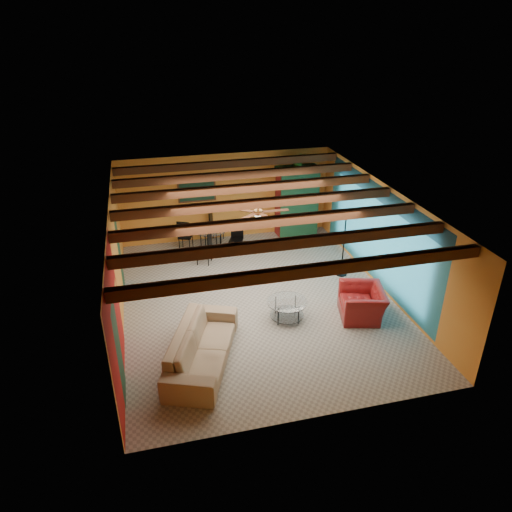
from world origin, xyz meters
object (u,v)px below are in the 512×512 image
object	(u,v)px
armoire	(297,202)
potted_plant	(298,161)
dining_table	(211,236)
floor_lamp	(344,244)
vase	(210,218)
armchair	(362,303)
coffee_table	(287,310)
sofa	(202,346)

from	to	relation	value
armoire	potted_plant	xyz separation A→B (m)	(0.00, 0.00, 1.34)
dining_table	floor_lamp	size ratio (longest dim) A/B	1.01
dining_table	vase	size ratio (longest dim) A/B	10.33
dining_table	vase	xyz separation A→B (m)	(0.00, 0.00, 0.58)
armchair	floor_lamp	world-z (taller)	floor_lamp
coffee_table	potted_plant	size ratio (longest dim) A/B	1.81
armchair	vase	xyz separation A→B (m)	(-2.87, 4.29, 0.71)
sofa	armoire	xyz separation A→B (m)	(3.87, 5.70, 0.69)
sofa	armchair	xyz separation A→B (m)	(3.86, 0.76, -0.02)
floor_lamp	vase	bearing A→B (deg)	144.57
potted_plant	vase	world-z (taller)	potted_plant
coffee_table	armoire	xyz separation A→B (m)	(1.74, 4.62, 0.84)
armchair	vase	bearing A→B (deg)	-131.91
potted_plant	floor_lamp	bearing A→B (deg)	-83.25
armchair	dining_table	size ratio (longest dim) A/B	0.59
armchair	armoire	world-z (taller)	armoire
sofa	vase	xyz separation A→B (m)	(0.99, 5.05, 0.69)
sofa	armoire	distance (m)	6.92
sofa	coffee_table	world-z (taller)	sofa
armoire	floor_lamp	distance (m)	2.96
sofa	coffee_table	xyz separation A→B (m)	(2.13, 1.08, -0.15)
sofa	potted_plant	xyz separation A→B (m)	(3.87, 5.70, 2.03)
sofa	floor_lamp	size ratio (longest dim) A/B	1.41
coffee_table	sofa	bearing A→B (deg)	-153.19
dining_table	armoire	world-z (taller)	armoire
coffee_table	potted_plant	world-z (taller)	potted_plant
dining_table	potted_plant	bearing A→B (deg)	12.65
sofa	armoire	bearing A→B (deg)	-12.91
coffee_table	potted_plant	distance (m)	5.40
floor_lamp	potted_plant	bearing A→B (deg)	96.75
sofa	armchair	bearing A→B (deg)	-57.57
sofa	coffee_table	size ratio (longest dim) A/B	2.81
sofa	vase	world-z (taller)	vase
coffee_table	dining_table	xyz separation A→B (m)	(-1.14, 3.98, 0.25)
floor_lamp	vase	size ratio (longest dim) A/B	10.20
dining_table	sofa	bearing A→B (deg)	-101.11
dining_table	armoire	xyz separation A→B (m)	(2.88, 0.65, 0.59)
armoire	floor_lamp	world-z (taller)	armoire
floor_lamp	dining_table	bearing A→B (deg)	144.57
armchair	coffee_table	xyz separation A→B (m)	(-1.73, 0.32, -0.12)
coffee_table	vase	distance (m)	4.22
dining_table	armoire	bearing A→B (deg)	12.65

